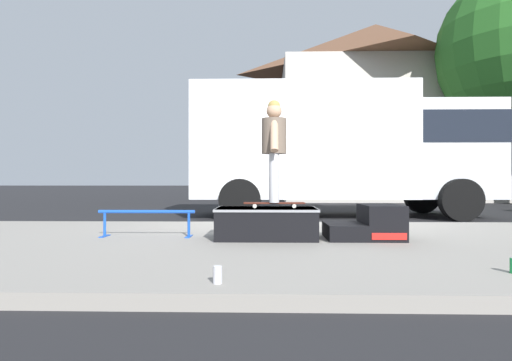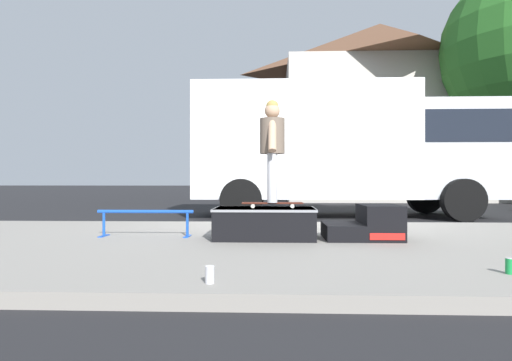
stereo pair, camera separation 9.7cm
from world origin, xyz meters
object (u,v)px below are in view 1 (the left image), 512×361
(skater_kid, at_px, (274,142))
(box_truck, at_px, (341,146))
(kicker_ramp, at_px, (369,225))
(skateboard, at_px, (274,203))
(skate_box, at_px, (266,222))
(grind_rail, at_px, (147,217))
(soda_can, at_px, (217,275))

(skater_kid, height_order, box_truck, box_truck)
(kicker_ramp, relative_size, skateboard, 1.19)
(skate_box, height_order, skateboard, skateboard)
(skate_box, distance_m, skateboard, 0.26)
(grind_rail, bearing_deg, skater_kid, -2.87)
(grind_rail, bearing_deg, kicker_ramp, -2.35)
(skate_box, bearing_deg, box_truck, 70.15)
(grind_rail, relative_size, soda_can, 10.12)
(grind_rail, bearing_deg, skateboard, -2.87)
(skateboard, height_order, skater_kid, skater_kid)
(soda_can, bearing_deg, grind_rail, 115.52)
(skateboard, bearing_deg, skater_kid, -97.13)
(box_truck, bearing_deg, skate_box, -109.85)
(kicker_ramp, xyz_separation_m, skateboard, (-1.21, 0.03, 0.27))
(kicker_ramp, relative_size, box_truck, 0.14)
(grind_rail, relative_size, skater_kid, 0.97)
(kicker_ramp, height_order, box_truck, box_truck)
(skater_kid, height_order, soda_can, skater_kid)
(kicker_ramp, distance_m, box_truck, 5.17)
(skate_box, distance_m, skater_kid, 1.03)
(skater_kid, distance_m, soda_can, 2.80)
(grind_rail, height_order, box_truck, box_truck)
(kicker_ramp, xyz_separation_m, box_truck, (0.48, 4.95, 1.40))
(soda_can, bearing_deg, kicker_ramp, 56.20)
(skate_box, height_order, box_truck, box_truck)
(skateboard, distance_m, soda_can, 2.57)
(skate_box, relative_size, box_truck, 0.18)
(skate_box, relative_size, grind_rail, 1.00)
(skater_kid, xyz_separation_m, soda_can, (-0.44, -2.50, -1.17))
(kicker_ramp, xyz_separation_m, grind_rail, (-2.89, 0.12, 0.08))
(grind_rail, xyz_separation_m, skateboard, (1.67, -0.08, 0.19))
(grind_rail, distance_m, box_truck, 6.03)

